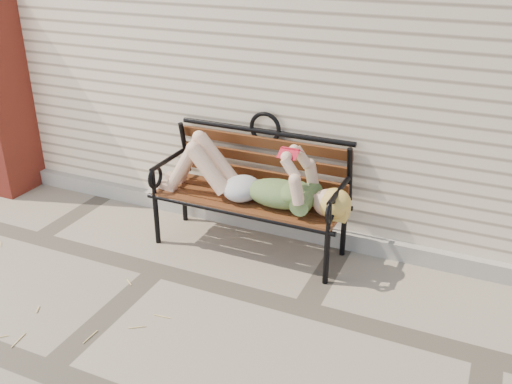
% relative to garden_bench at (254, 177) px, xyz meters
% --- Properties ---
extents(ground, '(80.00, 80.00, 0.00)m').
position_rel_garden_bench_xyz_m(ground, '(-0.52, -0.72, -0.63)').
color(ground, gray).
rests_on(ground, ground).
extents(house_wall, '(8.00, 4.00, 3.00)m').
position_rel_garden_bench_xyz_m(house_wall, '(-0.52, 2.28, 0.87)').
color(house_wall, beige).
rests_on(house_wall, ground).
extents(foundation_strip, '(8.00, 0.10, 0.15)m').
position_rel_garden_bench_xyz_m(foundation_strip, '(-0.52, 0.25, -0.55)').
color(foundation_strip, '#A49D94').
rests_on(foundation_strip, ground).
extents(garden_bench, '(1.73, 0.69, 1.12)m').
position_rel_garden_bench_xyz_m(garden_bench, '(0.00, 0.00, 0.00)').
color(garden_bench, black).
rests_on(garden_bench, ground).
extents(reading_woman, '(1.63, 0.37, 0.51)m').
position_rel_garden_bench_xyz_m(reading_woman, '(0.01, -0.14, 0.04)').
color(reading_woman, '#0A3F4B').
rests_on(reading_woman, ground).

